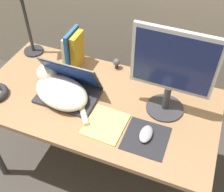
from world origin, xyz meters
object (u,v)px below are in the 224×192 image
(external_monitor, at_px, (172,70))
(book_row, at_px, (74,50))
(computer_mouse, at_px, (146,134))
(notepad, at_px, (106,124))
(laptop, at_px, (69,89))
(webcam, at_px, (117,63))
(cat, at_px, (59,89))
(desk_lamp, at_px, (25,8))

(external_monitor, distance_m, book_row, 0.66)
(computer_mouse, distance_m, notepad, 0.21)
(laptop, distance_m, webcam, 0.36)
(laptop, xyz_separation_m, cat, (-0.05, -0.03, 0.01))
(computer_mouse, xyz_separation_m, book_row, (-0.58, 0.38, 0.10))
(notepad, xyz_separation_m, webcam, (-0.11, 0.45, 0.04))
(laptop, height_order, webcam, laptop)
(external_monitor, xyz_separation_m, book_row, (-0.62, 0.16, -0.15))
(external_monitor, distance_m, computer_mouse, 0.33)
(computer_mouse, bearing_deg, external_monitor, 79.09)
(external_monitor, bearing_deg, desk_lamp, 170.17)
(laptop, bearing_deg, webcam, 63.14)
(book_row, xyz_separation_m, webcam, (0.26, 0.07, -0.07))
(laptop, xyz_separation_m, desk_lamp, (-0.38, 0.25, 0.29))
(desk_lamp, bearing_deg, computer_mouse, -23.25)
(external_monitor, relative_size, webcam, 6.88)
(desk_lamp, bearing_deg, book_row, 1.32)
(external_monitor, height_order, desk_lamp, desk_lamp)
(external_monitor, distance_m, notepad, 0.43)
(cat, xyz_separation_m, notepad, (0.32, -0.10, -0.05))
(external_monitor, bearing_deg, notepad, -139.18)
(laptop, distance_m, desk_lamp, 0.54)
(cat, bearing_deg, desk_lamp, 140.20)
(book_row, relative_size, desk_lamp, 0.50)
(external_monitor, bearing_deg, webcam, 147.97)
(cat, relative_size, external_monitor, 0.87)
(cat, bearing_deg, webcam, 59.28)
(computer_mouse, xyz_separation_m, webcam, (-0.32, 0.44, 0.03))
(book_row, height_order, desk_lamp, desk_lamp)
(laptop, bearing_deg, computer_mouse, -14.27)
(laptop, height_order, computer_mouse, laptop)
(laptop, xyz_separation_m, notepad, (0.27, -0.13, -0.04))
(book_row, relative_size, notepad, 1.11)
(computer_mouse, bearing_deg, laptop, 165.73)
(computer_mouse, bearing_deg, cat, 170.01)
(computer_mouse, height_order, desk_lamp, desk_lamp)
(computer_mouse, distance_m, webcam, 0.55)
(cat, xyz_separation_m, external_monitor, (0.57, 0.12, 0.21))
(cat, bearing_deg, computer_mouse, -9.99)
(external_monitor, bearing_deg, cat, -168.07)
(desk_lamp, distance_m, webcam, 0.62)
(desk_lamp, bearing_deg, laptop, -33.17)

